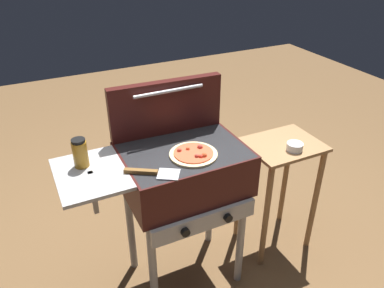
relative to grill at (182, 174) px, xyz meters
The scene contains 8 objects.
ground_plane 0.76m from the grill, 17.39° to the left, with size 8.00×8.00×0.00m, color brown.
grill is the anchor object (origin of this frame).
grill_lid_open 0.37m from the grill, 86.33° to the left, with size 0.63×0.09×0.30m.
pizza_pepperoni 0.17m from the grill, 63.37° to the right, with size 0.24×0.24×0.04m.
sauce_jar 0.54m from the grill, behind, with size 0.07×0.07×0.15m.
spatula 0.29m from the grill, 147.08° to the right, with size 0.25×0.19×0.02m.
prep_table 0.71m from the grill, ahead, with size 0.44×0.36×0.77m.
topping_bowl_near 0.69m from the grill, ahead, with size 0.09×0.09×0.04m.
Camera 1 is at (-0.70, -1.54, 1.90)m, focal length 35.64 mm.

